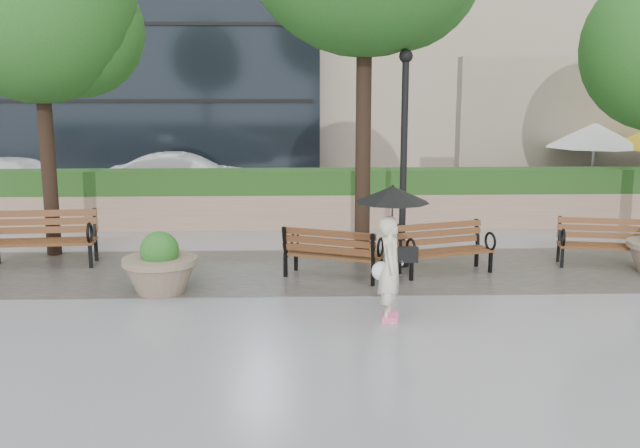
{
  "coord_description": "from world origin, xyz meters",
  "views": [
    {
      "loc": [
        0.08,
        -9.28,
        3.24
      ],
      "look_at": [
        0.47,
        1.72,
        1.1
      ],
      "focal_mm": 40.0,
      "sensor_mm": 36.0,
      "label": 1
    }
  ],
  "objects_px": {
    "pedestrian": "(391,240)",
    "bench_1": "(43,250)",
    "bench_2": "(333,264)",
    "car_right": "(184,178)",
    "lamppost": "(403,174)",
    "car_left": "(21,184)",
    "planter_left": "(160,269)",
    "bench_3": "(445,259)",
    "bench_4": "(604,253)"
  },
  "relations": [
    {
      "from": "pedestrian",
      "to": "bench_1",
      "type": "bearing_deg",
      "value": 72.93
    },
    {
      "from": "bench_2",
      "to": "car_right",
      "type": "bearing_deg",
      "value": -42.25
    },
    {
      "from": "lamppost",
      "to": "pedestrian",
      "type": "distance_m",
      "value": 3.06
    },
    {
      "from": "lamppost",
      "to": "pedestrian",
      "type": "bearing_deg",
      "value": -101.48
    },
    {
      "from": "car_left",
      "to": "pedestrian",
      "type": "distance_m",
      "value": 12.86
    },
    {
      "from": "car_left",
      "to": "lamppost",
      "type": "bearing_deg",
      "value": -115.7
    },
    {
      "from": "bench_1",
      "to": "bench_2",
      "type": "bearing_deg",
      "value": -15.74
    },
    {
      "from": "lamppost",
      "to": "pedestrian",
      "type": "height_order",
      "value": "lamppost"
    },
    {
      "from": "bench_2",
      "to": "planter_left",
      "type": "bearing_deg",
      "value": 38.48
    },
    {
      "from": "planter_left",
      "to": "bench_2",
      "type": "bearing_deg",
      "value": 15.32
    },
    {
      "from": "bench_1",
      "to": "lamppost",
      "type": "xyz_separation_m",
      "value": [
        6.52,
        -0.26,
        1.4
      ]
    },
    {
      "from": "bench_3",
      "to": "car_right",
      "type": "bearing_deg",
      "value": 108.23
    },
    {
      "from": "bench_2",
      "to": "lamppost",
      "type": "relative_size",
      "value": 0.46
    },
    {
      "from": "bench_1",
      "to": "planter_left",
      "type": "distance_m",
      "value": 3.04
    },
    {
      "from": "planter_left",
      "to": "pedestrian",
      "type": "height_order",
      "value": "pedestrian"
    },
    {
      "from": "bench_4",
      "to": "car_left",
      "type": "height_order",
      "value": "car_left"
    },
    {
      "from": "bench_1",
      "to": "bench_2",
      "type": "distance_m",
      "value": 5.33
    },
    {
      "from": "bench_1",
      "to": "bench_2",
      "type": "height_order",
      "value": "bench_1"
    },
    {
      "from": "bench_3",
      "to": "car_left",
      "type": "xyz_separation_m",
      "value": [
        -9.93,
        7.08,
        0.42
      ]
    },
    {
      "from": "bench_1",
      "to": "bench_2",
      "type": "xyz_separation_m",
      "value": [
        5.23,
        -1.04,
        -0.03
      ]
    },
    {
      "from": "bench_4",
      "to": "lamppost",
      "type": "xyz_separation_m",
      "value": [
        -3.67,
        0.15,
        1.44
      ]
    },
    {
      "from": "planter_left",
      "to": "car_right",
      "type": "distance_m",
      "value": 8.97
    },
    {
      "from": "planter_left",
      "to": "bench_4",
      "type": "bearing_deg",
      "value": 10.12
    },
    {
      "from": "car_left",
      "to": "bench_2",
      "type": "bearing_deg",
      "value": -123.04
    },
    {
      "from": "bench_1",
      "to": "pedestrian",
      "type": "relative_size",
      "value": 1.02
    },
    {
      "from": "bench_3",
      "to": "bench_2",
      "type": "bearing_deg",
      "value": 169.63
    },
    {
      "from": "pedestrian",
      "to": "lamppost",
      "type": "bearing_deg",
      "value": -0.01
    },
    {
      "from": "bench_4",
      "to": "pedestrian",
      "type": "height_order",
      "value": "pedestrian"
    },
    {
      "from": "bench_1",
      "to": "planter_left",
      "type": "bearing_deg",
      "value": -40.8
    },
    {
      "from": "bench_2",
      "to": "bench_3",
      "type": "relative_size",
      "value": 1.01
    },
    {
      "from": "lamppost",
      "to": "car_left",
      "type": "relative_size",
      "value": 0.83
    },
    {
      "from": "car_left",
      "to": "car_right",
      "type": "xyz_separation_m",
      "value": [
        4.22,
        0.83,
        0.02
      ]
    },
    {
      "from": "bench_4",
      "to": "bench_3",
      "type": "bearing_deg",
      "value": -161.29
    },
    {
      "from": "bench_2",
      "to": "bench_3",
      "type": "distance_m",
      "value": 2.0
    },
    {
      "from": "car_left",
      "to": "bench_4",
      "type": "bearing_deg",
      "value": -107.81
    },
    {
      "from": "bench_1",
      "to": "pedestrian",
      "type": "xyz_separation_m",
      "value": [
        5.92,
        -3.22,
        0.85
      ]
    },
    {
      "from": "bench_2",
      "to": "pedestrian",
      "type": "height_order",
      "value": "pedestrian"
    },
    {
      "from": "lamppost",
      "to": "planter_left",
      "type": "bearing_deg",
      "value": -159.31
    },
    {
      "from": "bench_4",
      "to": "lamppost",
      "type": "distance_m",
      "value": 3.95
    },
    {
      "from": "pedestrian",
      "to": "bench_4",
      "type": "bearing_deg",
      "value": -45.3
    },
    {
      "from": "bench_4",
      "to": "lamppost",
      "type": "relative_size",
      "value": 0.44
    },
    {
      "from": "bench_4",
      "to": "planter_left",
      "type": "distance_m",
      "value": 7.86
    },
    {
      "from": "car_right",
      "to": "bench_1",
      "type": "bearing_deg",
      "value": 166.84
    },
    {
      "from": "bench_1",
      "to": "planter_left",
      "type": "xyz_separation_m",
      "value": [
        2.45,
        -1.8,
        0.09
      ]
    },
    {
      "from": "car_left",
      "to": "pedestrian",
      "type": "height_order",
      "value": "pedestrian"
    },
    {
      "from": "bench_3",
      "to": "bench_4",
      "type": "relative_size",
      "value": 1.02
    },
    {
      "from": "bench_1",
      "to": "car_left",
      "type": "bearing_deg",
      "value": 108.96
    },
    {
      "from": "car_right",
      "to": "lamppost",
      "type": "bearing_deg",
      "value": -147.05
    },
    {
      "from": "planter_left",
      "to": "pedestrian",
      "type": "bearing_deg",
      "value": -22.21
    },
    {
      "from": "car_right",
      "to": "pedestrian",
      "type": "relative_size",
      "value": 2.23
    }
  ]
}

